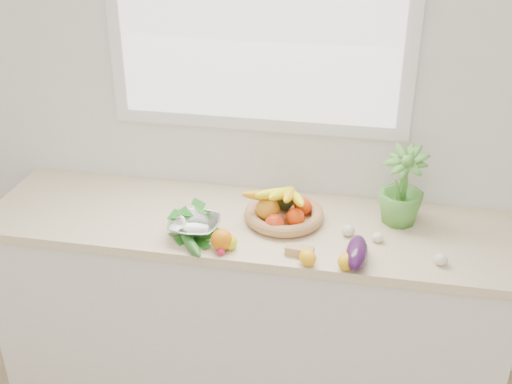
% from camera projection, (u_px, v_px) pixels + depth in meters
% --- Properties ---
extents(back_wall, '(4.50, 0.02, 2.70)m').
position_uv_depth(back_wall, '(259.00, 96.00, 2.77)').
color(back_wall, white).
rests_on(back_wall, ground).
extents(counter_cabinet, '(2.20, 0.58, 0.86)m').
position_uv_depth(counter_cabinet, '(246.00, 308.00, 2.94)').
color(counter_cabinet, silver).
rests_on(counter_cabinet, ground).
extents(countertop, '(2.24, 0.62, 0.04)m').
position_uv_depth(countertop, '(245.00, 224.00, 2.73)').
color(countertop, beige).
rests_on(countertop, counter_cabinet).
extents(window_frame, '(1.30, 0.03, 1.10)m').
position_uv_depth(window_frame, '(258.00, 2.00, 2.57)').
color(window_frame, white).
rests_on(window_frame, back_wall).
extents(window_pane, '(1.18, 0.01, 0.98)m').
position_uv_depth(window_pane, '(257.00, 3.00, 2.55)').
color(window_pane, white).
rests_on(window_pane, window_frame).
extents(orange_loose, '(0.10, 0.10, 0.09)m').
position_uv_depth(orange_loose, '(222.00, 240.00, 2.50)').
color(orange_loose, orange).
rests_on(orange_loose, countertop).
extents(lemon_a, '(0.06, 0.07, 0.05)m').
position_uv_depth(lemon_a, '(230.00, 242.00, 2.51)').
color(lemon_a, '#CCCF0B').
rests_on(lemon_a, countertop).
extents(lemon_b, '(0.08, 0.09, 0.06)m').
position_uv_depth(lemon_b, '(346.00, 261.00, 2.39)').
color(lemon_b, '#E3A50C').
rests_on(lemon_b, countertop).
extents(lemon_c, '(0.09, 0.10, 0.06)m').
position_uv_depth(lemon_c, '(308.00, 258.00, 2.41)').
color(lemon_c, '#FFAD0D').
rests_on(lemon_c, countertop).
extents(apple, '(0.10, 0.10, 0.08)m').
position_uv_depth(apple, '(275.00, 224.00, 2.61)').
color(apple, red).
rests_on(apple, countertop).
extents(ginger, '(0.11, 0.06, 0.03)m').
position_uv_depth(ginger, '(299.00, 251.00, 2.48)').
color(ginger, tan).
rests_on(ginger, countertop).
extents(garlic_a, '(0.06, 0.06, 0.05)m').
position_uv_depth(garlic_a, '(348.00, 230.00, 2.60)').
color(garlic_a, beige).
rests_on(garlic_a, countertop).
extents(garlic_b, '(0.05, 0.05, 0.04)m').
position_uv_depth(garlic_b, '(378.00, 237.00, 2.56)').
color(garlic_b, white).
rests_on(garlic_b, countertop).
extents(garlic_c, '(0.06, 0.06, 0.04)m').
position_uv_depth(garlic_c, '(441.00, 259.00, 2.42)').
color(garlic_c, white).
rests_on(garlic_c, countertop).
extents(eggplant, '(0.09, 0.22, 0.09)m').
position_uv_depth(eggplant, '(357.00, 253.00, 2.42)').
color(eggplant, '#33103A').
rests_on(eggplant, countertop).
extents(cucumber, '(0.17, 0.21, 0.04)m').
position_uv_depth(cucumber, '(190.00, 243.00, 2.53)').
color(cucumber, '#225017').
rests_on(cucumber, countertop).
extents(radish, '(0.04, 0.04, 0.03)m').
position_uv_depth(radish, '(221.00, 251.00, 2.48)').
color(radish, red).
rests_on(radish, countertop).
extents(potted_herb, '(0.25, 0.25, 0.34)m').
position_uv_depth(potted_herb, '(402.00, 186.00, 2.63)').
color(potted_herb, '#4F9536').
rests_on(potted_herb, countertop).
extents(fruit_basket, '(0.43, 0.43, 0.18)m').
position_uv_depth(fruit_basket, '(283.00, 210.00, 2.70)').
color(fruit_basket, '#BA7D53').
rests_on(fruit_basket, countertop).
extents(colander_with_spinach, '(0.21, 0.21, 0.11)m').
position_uv_depth(colander_with_spinach, '(194.00, 222.00, 2.59)').
color(colander_with_spinach, white).
rests_on(colander_with_spinach, countertop).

